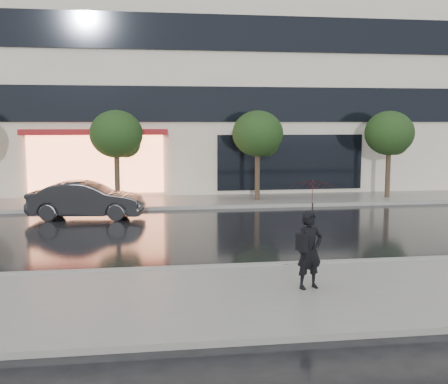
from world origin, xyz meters
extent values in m
plane|color=black|center=(0.00, 0.00, 0.00)|extent=(120.00, 120.00, 0.00)
cube|color=slate|center=(0.00, -3.25, 0.06)|extent=(60.00, 4.50, 0.12)
cube|color=slate|center=(0.00, 10.25, 0.06)|extent=(60.00, 3.50, 0.12)
cube|color=gray|center=(0.00, -1.00, 0.07)|extent=(60.00, 0.25, 0.14)
cube|color=gray|center=(0.00, 8.50, 0.07)|extent=(60.00, 0.25, 0.14)
cube|color=beige|center=(0.00, 18.00, 9.00)|extent=(30.00, 12.00, 18.00)
cube|color=black|center=(0.00, 11.94, 4.30)|extent=(28.00, 0.12, 1.60)
cube|color=black|center=(0.00, 11.94, 7.50)|extent=(28.00, 0.12, 1.60)
cube|color=#FF8C59|center=(-4.00, 11.92, 1.60)|extent=(6.00, 0.10, 2.60)
cube|color=maroon|center=(-4.00, 11.59, 3.05)|extent=(6.40, 0.70, 0.25)
cube|color=black|center=(5.00, 11.94, 1.60)|extent=(7.00, 0.10, 2.60)
cylinder|color=#33261C|center=(-3.00, 10.00, 1.10)|extent=(0.22, 0.22, 2.20)
ellipsoid|color=black|center=(-3.00, 10.00, 3.00)|extent=(2.20, 2.20, 1.98)
sphere|color=black|center=(-2.60, 10.20, 2.60)|extent=(1.20, 1.20, 1.20)
cylinder|color=#33261C|center=(3.00, 10.00, 1.10)|extent=(0.22, 0.22, 2.20)
ellipsoid|color=black|center=(3.00, 10.00, 3.00)|extent=(2.20, 2.20, 1.98)
sphere|color=black|center=(3.40, 10.20, 2.60)|extent=(1.20, 1.20, 1.20)
cylinder|color=#33261C|center=(9.00, 10.00, 1.10)|extent=(0.22, 0.22, 2.20)
ellipsoid|color=black|center=(9.00, 10.00, 3.00)|extent=(2.20, 2.20, 1.98)
sphere|color=black|center=(9.40, 10.20, 2.60)|extent=(1.20, 1.20, 1.20)
imported|color=black|center=(-3.98, 6.90, 0.68)|extent=(4.27, 1.97, 1.35)
imported|color=black|center=(1.37, -3.03, 0.91)|extent=(0.66, 0.53, 1.58)
imported|color=black|center=(1.42, -3.01, 1.96)|extent=(1.12, 1.13, 0.82)
cylinder|color=black|center=(1.42, -3.01, 1.49)|extent=(0.02, 0.02, 0.79)
cube|color=black|center=(1.16, -3.15, 1.10)|extent=(0.19, 0.31, 0.34)
camera|label=1|loc=(-1.99, -13.81, 3.51)|focal=45.00mm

